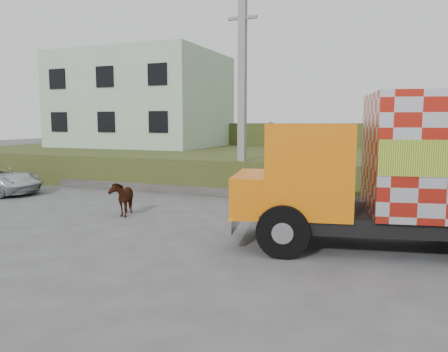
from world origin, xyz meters
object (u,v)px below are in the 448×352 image
at_px(utility_pole, 242,98).
at_px(cargo_truck, 430,170).
at_px(pedestrian, 271,141).
at_px(cow, 122,198).

bearing_deg(utility_pole, cargo_truck, -39.43).
relative_size(utility_pole, pedestrian, 5.03).
bearing_deg(pedestrian, utility_pole, 13.20).
distance_m(utility_pole, cargo_truck, 8.97).
height_order(cargo_truck, cow, cargo_truck).
relative_size(utility_pole, cargo_truck, 0.91).
xyz_separation_m(utility_pole, cargo_truck, (6.73, -5.53, -2.14)).
height_order(utility_pole, cow, utility_pole).
height_order(utility_pole, cargo_truck, utility_pole).
relative_size(cargo_truck, cow, 6.40).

